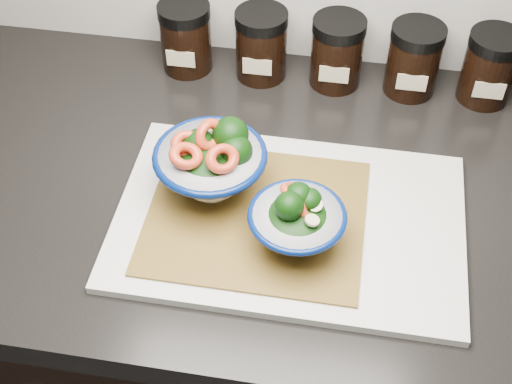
% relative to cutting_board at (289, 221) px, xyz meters
% --- Properties ---
extents(cabinet, '(3.43, 0.58, 0.86)m').
position_rel_cutting_board_xyz_m(cabinet, '(-0.01, 0.07, -0.48)').
color(cabinet, black).
rests_on(cabinet, ground).
extents(countertop, '(3.50, 0.60, 0.04)m').
position_rel_cutting_board_xyz_m(countertop, '(-0.01, 0.07, -0.03)').
color(countertop, black).
rests_on(countertop, cabinet).
extents(cutting_board, '(0.45, 0.30, 0.01)m').
position_rel_cutting_board_xyz_m(cutting_board, '(0.00, 0.00, 0.00)').
color(cutting_board, silver).
rests_on(cutting_board, countertop).
extents(bamboo_mat, '(0.28, 0.24, 0.00)m').
position_rel_cutting_board_xyz_m(bamboo_mat, '(-0.04, -0.01, 0.01)').
color(bamboo_mat, olive).
rests_on(bamboo_mat, cutting_board).
extents(bowl_left, '(0.15, 0.15, 0.12)m').
position_rel_cutting_board_xyz_m(bowl_left, '(-0.11, 0.03, 0.06)').
color(bowl_left, white).
rests_on(bowl_left, bamboo_mat).
extents(bowl_right, '(0.12, 0.12, 0.09)m').
position_rel_cutting_board_xyz_m(bowl_right, '(0.01, -0.04, 0.05)').
color(bowl_right, white).
rests_on(bowl_right, bamboo_mat).
extents(spice_jar_a, '(0.08, 0.08, 0.11)m').
position_rel_cutting_board_xyz_m(spice_jar_a, '(-0.21, 0.31, 0.05)').
color(spice_jar_a, black).
rests_on(spice_jar_a, countertop).
extents(spice_jar_b, '(0.08, 0.08, 0.11)m').
position_rel_cutting_board_xyz_m(spice_jar_b, '(-0.09, 0.31, 0.05)').
color(spice_jar_b, black).
rests_on(spice_jar_b, countertop).
extents(spice_jar_c, '(0.08, 0.08, 0.11)m').
position_rel_cutting_board_xyz_m(spice_jar_c, '(0.03, 0.31, 0.05)').
color(spice_jar_c, black).
rests_on(spice_jar_c, countertop).
extents(spice_jar_d, '(0.08, 0.08, 0.11)m').
position_rel_cutting_board_xyz_m(spice_jar_d, '(0.15, 0.31, 0.05)').
color(spice_jar_d, black).
rests_on(spice_jar_d, countertop).
extents(spice_jar_e, '(0.08, 0.08, 0.11)m').
position_rel_cutting_board_xyz_m(spice_jar_e, '(0.26, 0.31, 0.05)').
color(spice_jar_e, black).
rests_on(spice_jar_e, countertop).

